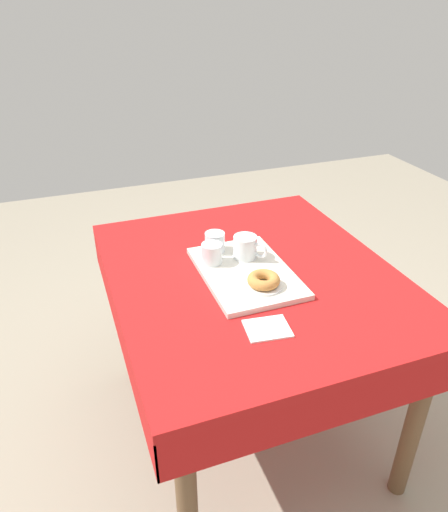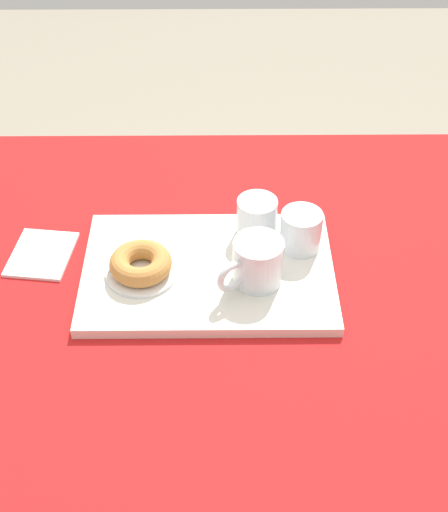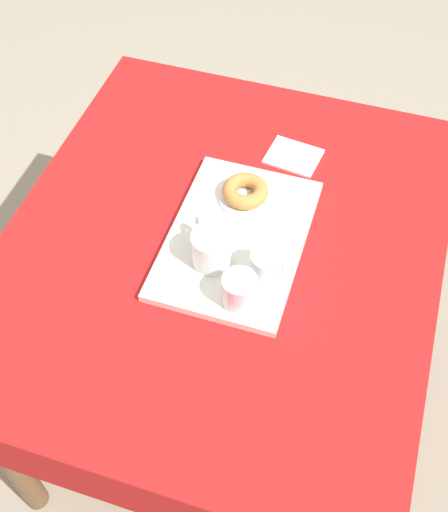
{
  "view_description": "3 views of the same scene",
  "coord_description": "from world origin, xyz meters",
  "px_view_note": "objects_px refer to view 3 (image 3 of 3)",
  "views": [
    {
      "loc": [
        -1.34,
        0.6,
        1.67
      ],
      "look_at": [
        0.08,
        0.08,
        0.81
      ],
      "focal_mm": 33.29,
      "sensor_mm": 36.0,
      "label": 1
    },
    {
      "loc": [
        0.01,
        -0.95,
        1.69
      ],
      "look_at": [
        0.02,
        0.05,
        0.8
      ],
      "focal_mm": 51.97,
      "sensor_mm": 36.0,
      "label": 2
    },
    {
      "loc": [
        0.91,
        0.3,
        1.96
      ],
      "look_at": [
        0.07,
        0.03,
        0.82
      ],
      "focal_mm": 46.11,
      "sensor_mm": 36.0,
      "label": 3
    }
  ],
  "objects_px": {
    "dining_table": "(222,269)",
    "water_glass_far": "(267,267)",
    "tea_mug_left": "(209,249)",
    "sugar_donut_left": "(245,191)",
    "donut_plate_left": "(245,197)",
    "paper_napkin": "(293,156)",
    "serving_tray": "(237,238)",
    "water_glass_near": "(239,291)"
  },
  "relations": [
    {
      "from": "dining_table",
      "to": "sugar_donut_left",
      "type": "relative_size",
      "value": 10.64
    },
    {
      "from": "water_glass_far",
      "to": "sugar_donut_left",
      "type": "distance_m",
      "value": 0.24
    },
    {
      "from": "tea_mug_left",
      "to": "water_glass_near",
      "type": "bearing_deg",
      "value": 48.19
    },
    {
      "from": "sugar_donut_left",
      "to": "donut_plate_left",
      "type": "bearing_deg",
      "value": 90.0
    },
    {
      "from": "sugar_donut_left",
      "to": "paper_napkin",
      "type": "bearing_deg",
      "value": 159.35
    },
    {
      "from": "water_glass_near",
      "to": "serving_tray",
      "type": "bearing_deg",
      "value": -161.43
    },
    {
      "from": "sugar_donut_left",
      "to": "water_glass_far",
      "type": "bearing_deg",
      "value": 28.1
    },
    {
      "from": "dining_table",
      "to": "water_glass_far",
      "type": "distance_m",
      "value": 0.22
    },
    {
      "from": "tea_mug_left",
      "to": "serving_tray",
      "type": "bearing_deg",
      "value": 156.35
    },
    {
      "from": "sugar_donut_left",
      "to": "tea_mug_left",
      "type": "bearing_deg",
      "value": -6.04
    },
    {
      "from": "water_glass_near",
      "to": "water_glass_far",
      "type": "bearing_deg",
      "value": 153.8
    },
    {
      "from": "donut_plate_left",
      "to": "water_glass_near",
      "type": "bearing_deg",
      "value": 14.19
    },
    {
      "from": "serving_tray",
      "to": "water_glass_far",
      "type": "xyz_separation_m",
      "value": [
        0.09,
        0.1,
        0.04
      ]
    },
    {
      "from": "sugar_donut_left",
      "to": "serving_tray",
      "type": "bearing_deg",
      "value": 7.62
    },
    {
      "from": "water_glass_far",
      "to": "sugar_donut_left",
      "type": "height_order",
      "value": "water_glass_far"
    },
    {
      "from": "dining_table",
      "to": "paper_napkin",
      "type": "height_order",
      "value": "paper_napkin"
    },
    {
      "from": "serving_tray",
      "to": "tea_mug_left",
      "type": "distance_m",
      "value": 0.11
    },
    {
      "from": "dining_table",
      "to": "tea_mug_left",
      "type": "distance_m",
      "value": 0.18
    },
    {
      "from": "serving_tray",
      "to": "tea_mug_left",
      "type": "bearing_deg",
      "value": -23.65
    },
    {
      "from": "donut_plate_left",
      "to": "dining_table",
      "type": "bearing_deg",
      "value": -7.45
    },
    {
      "from": "serving_tray",
      "to": "water_glass_far",
      "type": "distance_m",
      "value": 0.14
    },
    {
      "from": "water_glass_near",
      "to": "sugar_donut_left",
      "type": "bearing_deg",
      "value": -165.81
    },
    {
      "from": "tea_mug_left",
      "to": "sugar_donut_left",
      "type": "bearing_deg",
      "value": 173.96
    },
    {
      "from": "dining_table",
      "to": "donut_plate_left",
      "type": "height_order",
      "value": "donut_plate_left"
    },
    {
      "from": "dining_table",
      "to": "donut_plate_left",
      "type": "relative_size",
      "value": 9.12
    },
    {
      "from": "tea_mug_left",
      "to": "sugar_donut_left",
      "type": "height_order",
      "value": "tea_mug_left"
    },
    {
      "from": "paper_napkin",
      "to": "donut_plate_left",
      "type": "bearing_deg",
      "value": -20.65
    },
    {
      "from": "paper_napkin",
      "to": "tea_mug_left",
      "type": "bearing_deg",
      "value": -13.39
    },
    {
      "from": "dining_table",
      "to": "tea_mug_left",
      "type": "height_order",
      "value": "tea_mug_left"
    },
    {
      "from": "dining_table",
      "to": "water_glass_far",
      "type": "relative_size",
      "value": 15.52
    },
    {
      "from": "serving_tray",
      "to": "water_glass_near",
      "type": "bearing_deg",
      "value": 18.57
    },
    {
      "from": "serving_tray",
      "to": "donut_plate_left",
      "type": "relative_size",
      "value": 3.5
    },
    {
      "from": "water_glass_near",
      "to": "sugar_donut_left",
      "type": "distance_m",
      "value": 0.3
    },
    {
      "from": "donut_plate_left",
      "to": "water_glass_far",
      "type": "bearing_deg",
      "value": 28.1
    },
    {
      "from": "paper_napkin",
      "to": "water_glass_far",
      "type": "bearing_deg",
      "value": 5.46
    },
    {
      "from": "serving_tray",
      "to": "tea_mug_left",
      "type": "xyz_separation_m",
      "value": [
        0.09,
        -0.04,
        0.05
      ]
    },
    {
      "from": "serving_tray",
      "to": "water_glass_far",
      "type": "relative_size",
      "value": 5.95
    },
    {
      "from": "serving_tray",
      "to": "sugar_donut_left",
      "type": "distance_m",
      "value": 0.12
    },
    {
      "from": "donut_plate_left",
      "to": "paper_napkin",
      "type": "xyz_separation_m",
      "value": [
        -0.19,
        0.07,
        -0.02
      ]
    },
    {
      "from": "serving_tray",
      "to": "paper_napkin",
      "type": "distance_m",
      "value": 0.32
    },
    {
      "from": "tea_mug_left",
      "to": "water_glass_far",
      "type": "relative_size",
      "value": 1.55
    },
    {
      "from": "tea_mug_left",
      "to": "paper_napkin",
      "type": "height_order",
      "value": "tea_mug_left"
    }
  ]
}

